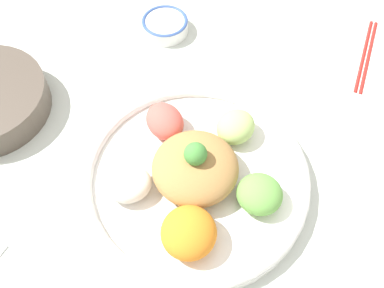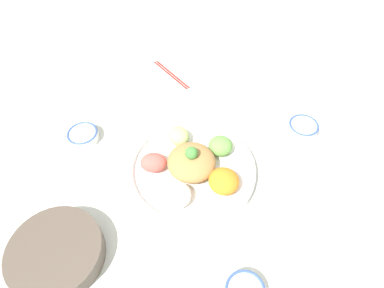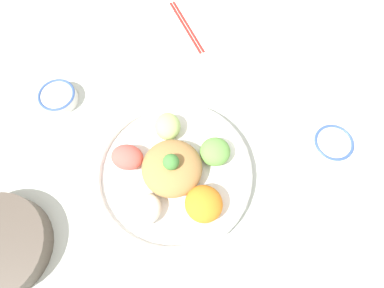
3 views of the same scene
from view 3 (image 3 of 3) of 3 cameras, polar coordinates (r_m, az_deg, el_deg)
The scene contains 5 objects.
ground_plane at distance 0.80m, azimuth -4.82°, elevation -3.93°, with size 2.40×2.40×0.00m, color silver.
salad_platter at distance 0.76m, azimuth -3.32°, elevation -4.96°, with size 0.38×0.38×0.11m.
sauce_bowl_red at distance 0.87m, azimuth 23.67°, elevation -0.03°, with size 0.10×0.10×0.03m.
sauce_bowl_dark at distance 0.93m, azimuth -22.73°, elevation 7.73°, with size 0.10×0.10×0.03m.
chopsticks_pair_near at distance 1.02m, azimuth -0.96°, elevation 20.21°, with size 0.12×0.19×0.01m.
Camera 3 is at (-0.09, 0.24, 0.76)m, focal length 30.00 mm.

